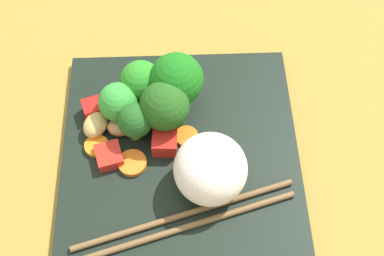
# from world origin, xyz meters

# --- Properties ---
(ground_plane) EXTENTS (1.10, 1.10, 0.02)m
(ground_plane) POSITION_xyz_m (0.00, 0.00, -0.01)
(ground_plane) COLOR olive
(square_plate) EXTENTS (0.27, 0.27, 0.01)m
(square_plate) POSITION_xyz_m (0.00, 0.00, 0.01)
(square_plate) COLOR black
(square_plate) RESTS_ON ground_plane
(rice_mound) EXTENTS (0.08, 0.09, 0.07)m
(rice_mound) POSITION_xyz_m (0.03, -0.05, 0.04)
(rice_mound) COLOR white
(rice_mound) RESTS_ON square_plate
(broccoli_floret_0) EXTENTS (0.06, 0.06, 0.07)m
(broccoli_floret_0) POSITION_xyz_m (-0.01, 0.03, 0.05)
(broccoli_floret_0) COLOR #73AD45
(broccoli_floret_0) RESTS_ON square_plate
(broccoli_floret_1) EXTENTS (0.05, 0.05, 0.06)m
(broccoli_floret_1) POSITION_xyz_m (-0.04, 0.07, 0.05)
(broccoli_floret_1) COLOR #5D983F
(broccoli_floret_1) RESTS_ON square_plate
(broccoli_floret_2) EXTENTS (0.04, 0.04, 0.05)m
(broccoli_floret_2) POSITION_xyz_m (-0.07, 0.04, 0.04)
(broccoli_floret_2) COLOR #74B152
(broccoli_floret_2) RESTS_ON square_plate
(broccoli_floret_3) EXTENTS (0.04, 0.04, 0.05)m
(broccoli_floret_3) POSITION_xyz_m (-0.05, 0.02, 0.04)
(broccoli_floret_3) COLOR #82BA4D
(broccoli_floret_3) RESTS_ON square_plate
(broccoli_floret_4) EXTENTS (0.06, 0.06, 0.08)m
(broccoli_floret_4) POSITION_xyz_m (-0.00, 0.06, 0.06)
(broccoli_floret_4) COLOR #5C9044
(broccoli_floret_4) RESTS_ON square_plate
(carrot_slice_0) EXTENTS (0.04, 0.04, 0.01)m
(carrot_slice_0) POSITION_xyz_m (-0.05, -0.02, 0.02)
(carrot_slice_0) COLOR orange
(carrot_slice_0) RESTS_ON square_plate
(carrot_slice_1) EXTENTS (0.04, 0.04, 0.01)m
(carrot_slice_1) POSITION_xyz_m (-0.09, 0.01, 0.02)
(carrot_slice_1) COLOR orange
(carrot_slice_1) RESTS_ON square_plate
(carrot_slice_2) EXTENTS (0.04, 0.04, 0.00)m
(carrot_slice_2) POSITION_xyz_m (0.01, 0.01, 0.01)
(carrot_slice_2) COLOR orange
(carrot_slice_2) RESTS_ON square_plate
(pepper_chunk_0) EXTENTS (0.03, 0.03, 0.02)m
(pepper_chunk_0) POSITION_xyz_m (-0.10, 0.05, 0.02)
(pepper_chunk_0) COLOR red
(pepper_chunk_0) RESTS_ON square_plate
(pepper_chunk_1) EXTENTS (0.03, 0.03, 0.02)m
(pepper_chunk_1) POSITION_xyz_m (-0.02, 0.00, 0.02)
(pepper_chunk_1) COLOR red
(pepper_chunk_1) RESTS_ON square_plate
(pepper_chunk_2) EXTENTS (0.03, 0.04, 0.01)m
(pepper_chunk_2) POSITION_xyz_m (-0.08, -0.01, 0.02)
(pepper_chunk_2) COLOR red
(pepper_chunk_2) RESTS_ON square_plate
(pepper_chunk_3) EXTENTS (0.03, 0.03, 0.02)m
(pepper_chunk_3) POSITION_xyz_m (-0.02, 0.05, 0.02)
(pepper_chunk_3) COLOR red
(pepper_chunk_3) RESTS_ON square_plate
(pepper_chunk_4) EXTENTS (0.04, 0.04, 0.02)m
(pepper_chunk_4) POSITION_xyz_m (-0.04, 0.05, 0.02)
(pepper_chunk_4) COLOR red
(pepper_chunk_4) RESTS_ON square_plate
(chicken_piece_0) EXTENTS (0.03, 0.03, 0.02)m
(chicken_piece_0) POSITION_xyz_m (-0.07, 0.02, 0.02)
(chicken_piece_0) COLOR #B48348
(chicken_piece_0) RESTS_ON square_plate
(chicken_piece_1) EXTENTS (0.04, 0.04, 0.02)m
(chicken_piece_1) POSITION_xyz_m (-0.07, 0.07, 0.02)
(chicken_piece_1) COLOR #BA9143
(chicken_piece_1) RESTS_ON square_plate
(chicken_piece_4) EXTENTS (0.04, 0.04, 0.02)m
(chicken_piece_4) POSITION_xyz_m (-0.09, 0.03, 0.02)
(chicken_piece_4) COLOR tan
(chicken_piece_4) RESTS_ON square_plate
(chopstick_pair) EXTENTS (0.24, 0.08, 0.01)m
(chopstick_pair) POSITION_xyz_m (-0.00, -0.09, 0.02)
(chopstick_pair) COLOR brown
(chopstick_pair) RESTS_ON square_plate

